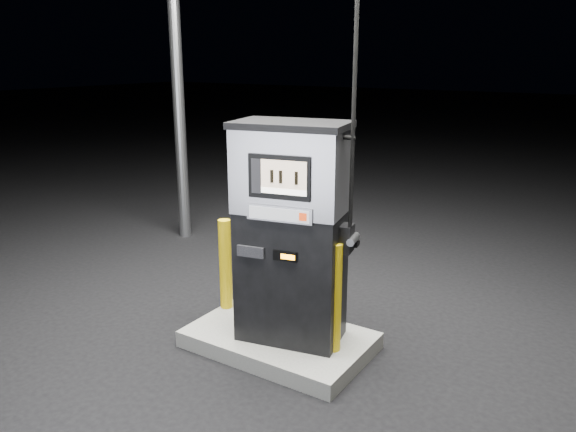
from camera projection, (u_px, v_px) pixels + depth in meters
The scene contains 5 objects.
ground at pixel (279, 347), 5.11m from camera, with size 80.00×80.00×0.00m, color black.
pump_island at pixel (279, 340), 5.09m from camera, with size 1.60×1.00×0.15m, color #61615D.
fuel_dispenser at pixel (291, 232), 4.74m from camera, with size 1.10×0.74×3.94m.
bollard_left at pixel (225, 264), 5.47m from camera, with size 0.12×0.12×0.90m, color gold.
bollard_right at pixel (334, 298), 4.65m from camera, with size 0.13×0.13×0.95m, color gold.
Camera 1 is at (2.55, -3.81, 2.56)m, focal length 35.00 mm.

